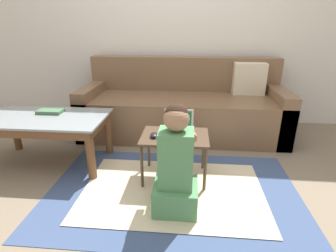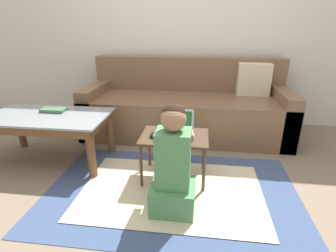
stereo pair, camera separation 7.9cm
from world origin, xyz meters
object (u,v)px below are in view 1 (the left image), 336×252
Objects in this scene: laptop at (178,130)px; book_on_table at (50,111)px; coffee_table at (45,124)px; person_seated at (176,166)px; laptop_desk at (175,141)px; computer_mouse at (154,135)px; couch at (184,108)px.

laptop is 1.06× the size of book_on_table.
coffee_table is 4.84× the size of book_on_table.
coffee_table is 1.40× the size of person_seated.
laptop_desk is at bearing -121.98° from laptop.
coffee_table is 1.03m from computer_mouse.
person_seated is at bearing -89.04° from laptop.
couch is 1.03m from laptop_desk.
laptop_desk is 0.18m from computer_mouse.
person_seated is 3.45× the size of book_on_table.
laptop is 0.44m from person_seated.
book_on_table is (-1.20, -0.76, 0.17)m from couch.
laptop reaches higher than book_on_table.
coffee_table is 1.18m from laptop_desk.
couch is at bearing 87.94° from laptop_desk.
book_on_table is at bearing 167.01° from laptop_desk.
laptop_desk is at bearing -7.97° from coffee_table.
person_seated reaches higher than laptop_desk.
couch is at bearing 32.41° from book_on_table.
laptop_desk is 0.69× the size of person_seated.
couch reaches higher than laptop_desk.
laptop_desk is at bearing 94.80° from person_seated.
couch reaches higher than laptop.
couch is 24.16× the size of computer_mouse.
couch reaches higher than computer_mouse.
laptop_desk is 1.20m from book_on_table.
couch reaches higher than coffee_table.
book_on_table is (-1.17, 0.27, 0.13)m from laptop_desk.
person_seated is (-0.00, -1.43, 0.04)m from couch.
book_on_table is at bearing 151.10° from person_seated.
coffee_table is at bearing -144.28° from couch.
couch is 1.00m from laptop.
laptop is at bearing 90.96° from person_seated.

